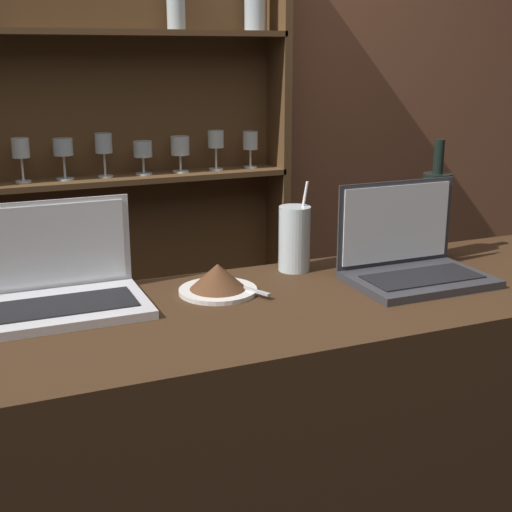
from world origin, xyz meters
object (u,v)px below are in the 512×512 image
laptop_near (58,286)px  water_glass (294,239)px  cake_plate (218,280)px  laptop_far (411,259)px  wine_bottle_dark (435,213)px

laptop_near → water_glass: water_glass is taller
laptop_near → cake_plate: bearing=-7.8°
laptop_far → laptop_near: bearing=170.9°
laptop_near → water_glass: size_ratio=1.58×
water_glass → wine_bottle_dark: bearing=-5.7°
laptop_near → laptop_far: laptop_far is taller
wine_bottle_dark → laptop_far: bearing=-140.4°
cake_plate → laptop_far: bearing=-10.1°
laptop_near → wine_bottle_dark: bearing=0.4°
laptop_far → cake_plate: size_ratio=1.75×
laptop_near → laptop_far: (0.79, -0.13, 0.00)m
laptop_far → wine_bottle_dark: (0.16, 0.13, 0.07)m
cake_plate → laptop_near: bearing=172.2°
laptop_far → wine_bottle_dark: size_ratio=1.03×
laptop_far → water_glass: size_ratio=1.44×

